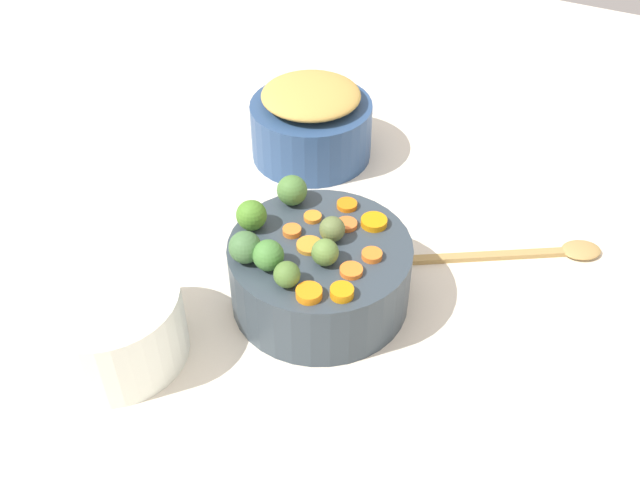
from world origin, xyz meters
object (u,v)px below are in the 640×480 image
object	(u,v)px
wooden_spoon	(540,253)
metal_pot	(311,130)
casserole_dish	(112,324)
serving_bowl_carrots	(320,273)

from	to	relation	value
wooden_spoon	metal_pot	bearing A→B (deg)	-10.24
metal_pot	casserole_dish	bearing A→B (deg)	89.50
casserole_dish	metal_pot	bearing A→B (deg)	-90.50
serving_bowl_carrots	casserole_dish	bearing A→B (deg)	48.08
wooden_spoon	casserole_dish	distance (m)	0.62
wooden_spoon	casserole_dish	size ratio (longest dim) A/B	1.42
metal_pot	wooden_spoon	world-z (taller)	metal_pot
serving_bowl_carrots	metal_pot	bearing A→B (deg)	-59.73
serving_bowl_carrots	casserole_dish	world-z (taller)	casserole_dish
wooden_spoon	casserole_dish	world-z (taller)	casserole_dish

